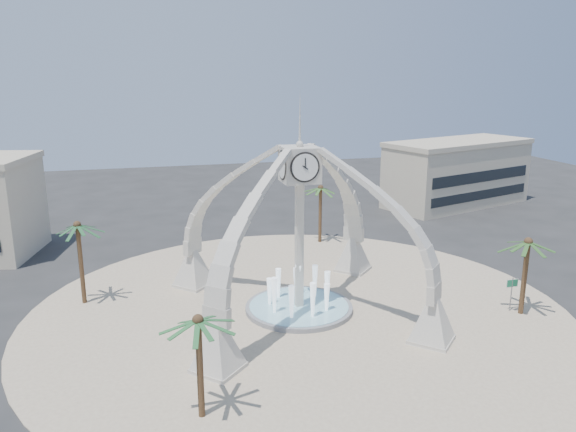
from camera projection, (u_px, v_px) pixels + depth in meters
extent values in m
plane|color=#282828|center=(299.00, 311.00, 41.96)|extent=(140.00, 140.00, 0.00)
cylinder|color=#C5B292|center=(299.00, 310.00, 41.95)|extent=(40.00, 40.00, 0.06)
cube|color=#B8B2A4|center=(299.00, 248.00, 40.74)|extent=(0.55, 0.55, 9.80)
cube|color=#B8B2A4|center=(300.00, 164.00, 39.20)|extent=(2.50, 2.50, 2.50)
cone|color=#B8B2A4|center=(300.00, 117.00, 38.39)|extent=(0.20, 0.20, 4.00)
cylinder|color=white|center=(305.00, 167.00, 38.00)|extent=(1.84, 0.04, 1.84)
pyramid|color=#B8B2A4|center=(353.00, 254.00, 49.95)|extent=(3.80, 3.80, 3.20)
pyramid|color=#B8B2A4|center=(193.00, 268.00, 46.39)|extent=(3.80, 3.80, 3.20)
pyramid|color=#B8B2A4|center=(218.00, 346.00, 33.17)|extent=(3.80, 3.80, 3.20)
pyramid|color=#B8B2A4|center=(433.00, 319.00, 36.73)|extent=(3.80, 3.80, 3.20)
cylinder|color=gray|center=(299.00, 308.00, 41.91)|extent=(8.00, 8.00, 0.40)
cylinder|color=#95D2DF|center=(299.00, 305.00, 41.86)|extent=(7.40, 7.40, 0.04)
cone|color=white|center=(299.00, 285.00, 41.46)|extent=(0.60, 0.60, 3.20)
cube|color=#C0B596|center=(457.00, 175.00, 74.70)|extent=(21.49, 13.79, 8.00)
cube|color=#C0B596|center=(459.00, 143.00, 73.62)|extent=(21.87, 14.17, 0.60)
cylinder|color=brown|center=(524.00, 278.00, 40.70)|extent=(0.37, 0.37, 5.68)
cylinder|color=brown|center=(81.00, 264.00, 42.50)|extent=(0.34, 0.34, 6.40)
cylinder|color=brown|center=(320.00, 215.00, 58.08)|extent=(0.35, 0.35, 5.94)
cylinder|color=brown|center=(200.00, 368.00, 28.37)|extent=(0.34, 0.34, 5.55)
cylinder|color=slate|center=(511.00, 295.00, 41.51)|extent=(0.09, 0.09, 2.66)
cube|color=#1C724C|center=(512.00, 283.00, 41.28)|extent=(0.91, 0.06, 0.53)
cube|color=white|center=(512.00, 283.00, 41.28)|extent=(0.98, 0.04, 0.61)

